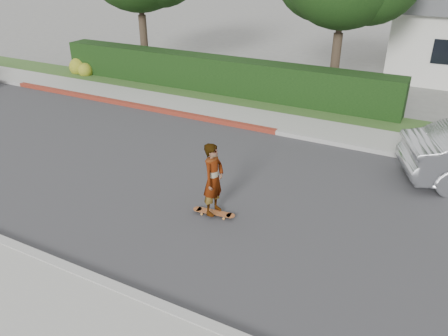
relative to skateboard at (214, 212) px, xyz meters
The scene contains 12 objects.
ground 1.90m from the skateboard, 143.47° to the left, with size 120.00×120.00×0.00m, color slate.
road 1.90m from the skateboard, 143.47° to the left, with size 60.00×8.00×0.01m, color #2D2D30.
curb_near 3.34m from the skateboard, 117.10° to the right, with size 60.00×0.20×0.15m, color #9E9E99.
sidewalk_near 4.16m from the skateboard, 111.45° to the right, with size 60.00×1.60×0.12m, color gray.
curb_far 5.44m from the skateboard, 106.23° to the left, with size 60.00×0.20×0.15m, color #9E9E99.
curb_red_section 8.36m from the skateboard, 141.29° to the left, with size 12.00×0.21×0.15m, color maroon.
sidewalk_far 6.31m from the skateboard, 103.95° to the left, with size 60.00×1.60×0.12m, color gray.
planting_strip 7.88m from the skateboard, 101.14° to the left, with size 60.00×1.60×0.10m, color #2D4C1E.
hedge 9.50m from the skateboard, 118.50° to the left, with size 15.00×1.00×1.50m, color black.
flowering_shrub 13.96m from the skateboard, 145.71° to the left, with size 1.40×1.00×0.90m.
skateboard is the anchor object (origin of this frame).
skateboarder 0.86m from the skateboard, ahead, with size 0.62×0.40×1.69m, color white.
Camera 1 is at (5.61, -8.47, 5.48)m, focal length 35.00 mm.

